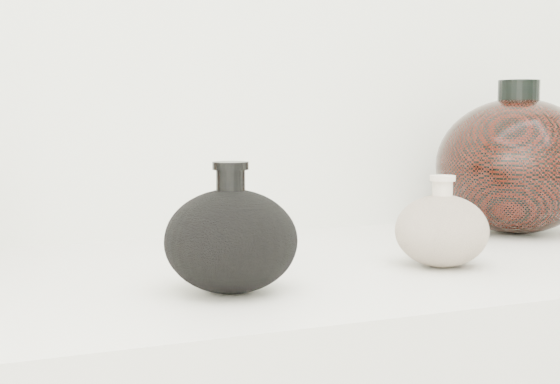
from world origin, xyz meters
name	(u,v)px	position (x,y,z in m)	size (l,w,h in m)	color
black_gourd_vase	(231,240)	(-0.07, 0.84, 0.95)	(0.17, 0.17, 0.13)	black
cream_gourd_vase	(442,230)	(0.19, 0.88, 0.94)	(0.13, 0.13, 0.10)	#C0B89A
right_round_pot	(517,165)	(0.44, 1.05, 1.00)	(0.23, 0.23, 0.22)	black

